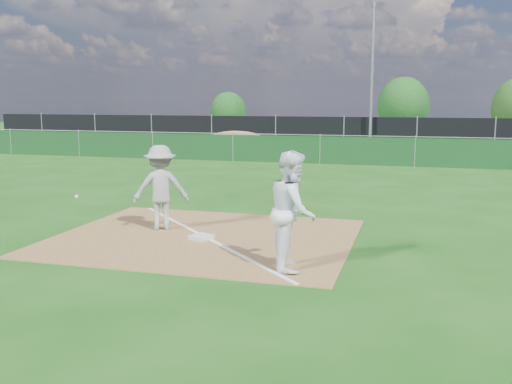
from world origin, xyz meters
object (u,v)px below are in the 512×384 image
runner (293,210)px  car_mid (319,131)px  car_right (409,134)px  tree_left (228,113)px  play_at_first (161,188)px  car_left (265,131)px  tree_mid (403,106)px  first_base (201,237)px  light_pole (372,77)px

runner → car_mid: size_ratio=0.44×
car_right → tree_left: size_ratio=1.24×
play_at_first → car_left: (-4.61, 25.62, -0.23)m
play_at_first → tree_left: tree_left is taller
tree_mid → first_base: bearing=-95.1°
light_pole → first_base: bearing=-93.9°
car_mid → car_right: size_ratio=1.08×
car_right → car_left: bearing=81.7°
car_mid → car_right: car_mid is taller
car_mid → runner: bearing=179.5°
car_right → tree_mid: 5.73m
first_base → tree_left: 34.27m
first_base → tree_left: (-10.46, 32.59, 1.67)m
light_pole → play_at_first: 21.67m
play_at_first → tree_left: size_ratio=0.76×
first_base → play_at_first: bearing=152.2°
first_base → car_mid: car_mid is taller
play_at_first → tree_mid: (4.07, 32.26, 1.34)m
play_at_first → car_mid: play_at_first is taller
play_at_first → car_right: 27.20m
first_base → car_right: size_ratio=0.09×
light_pole → car_left: size_ratio=1.99×
first_base → runner: runner is taller
runner → tree_left: (-12.64, 33.99, 0.74)m
light_pole → tree_left: (-11.95, 10.69, -2.27)m
runner → car_right: runner is taller
car_right → runner: bearing=161.9°
car_left → tree_left: bearing=13.1°
runner → car_mid: (-4.25, 27.16, -0.24)m
car_mid → tree_left: (-8.39, 6.83, 0.98)m
tree_mid → car_mid: bearing=-125.0°
tree_mid → runner: bearing=-91.2°
play_at_first → runner: (3.34, -2.01, 0.06)m
tree_left → first_base: bearing=-72.2°
light_pole → car_left: bearing=149.2°
car_mid → tree_mid: size_ratio=1.02×
play_at_first → car_left: size_ratio=0.64×
first_base → runner: (2.18, -1.40, 0.93)m
light_pole → first_base: size_ratio=20.62×
first_base → car_left: 26.87m
tree_left → play_at_first: bearing=-73.8°
car_right → tree_left: (-13.93, 5.18, 1.12)m
light_pole → car_mid: 6.18m
runner → tree_left: bearing=7.6°
car_right → tree_left: 14.91m
car_left → tree_mid: tree_mid is taller
car_left → car_mid: (3.70, -0.47, 0.05)m
tree_mid → play_at_first: bearing=-97.2°
car_right → tree_mid: size_ratio=0.95×
car_left → car_right: 9.32m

